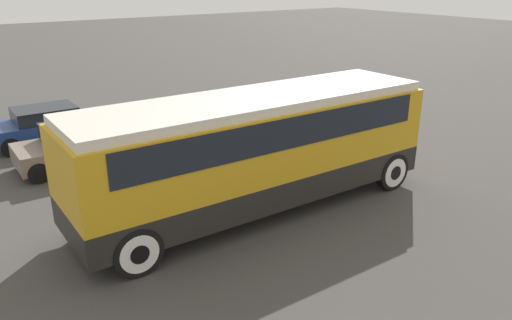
% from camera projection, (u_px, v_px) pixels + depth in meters
% --- Properties ---
extents(ground_plane, '(120.00, 120.00, 0.00)m').
position_uv_depth(ground_plane, '(256.00, 208.00, 13.33)').
color(ground_plane, '#423F3D').
extents(tour_bus, '(9.67, 2.66, 3.07)m').
position_uv_depth(tour_bus, '(259.00, 142.00, 12.73)').
color(tour_bus, black).
rests_on(tour_bus, ground_plane).
extents(parked_car_near, '(4.04, 1.84, 1.35)m').
position_uv_depth(parked_car_near, '(50.00, 124.00, 18.33)').
color(parked_car_near, navy).
rests_on(parked_car_near, ground_plane).
extents(parked_car_mid, '(4.52, 1.93, 1.39)m').
position_uv_depth(parked_car_mid, '(87.00, 143.00, 16.28)').
color(parked_car_mid, '#7A6B5B').
rests_on(parked_car_mid, ground_plane).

